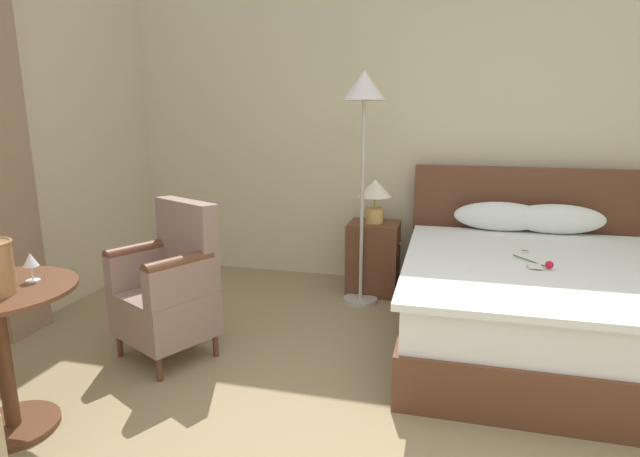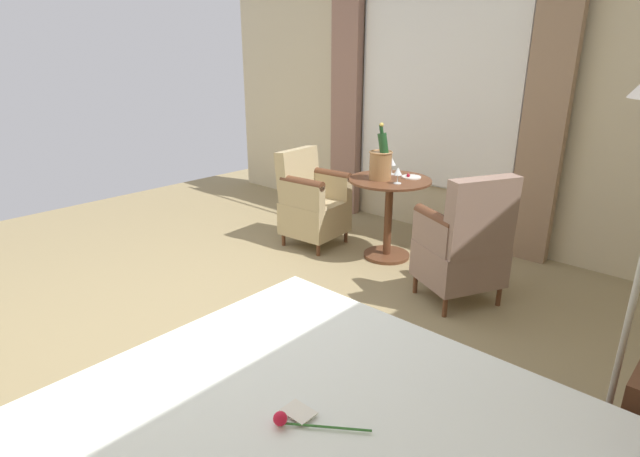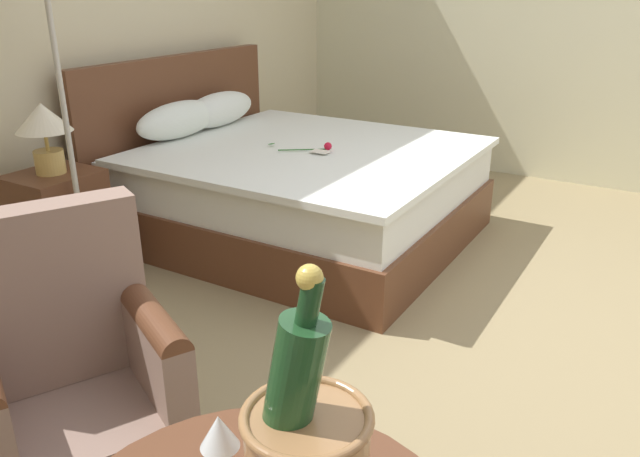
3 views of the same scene
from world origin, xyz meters
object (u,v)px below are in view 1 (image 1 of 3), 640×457
object	(u,v)px
bedside_lamp	(375,193)
nightstand	(373,257)
side_table_round	(1,343)
wine_glass_near_bucket	(31,261)
armchair_by_window	(170,287)
bed	(539,296)
floor_lamp_brass	(364,111)

from	to	relation	value
bedside_lamp	nightstand	bearing A→B (deg)	0.00
bedside_lamp	side_table_round	world-z (taller)	bedside_lamp
nightstand	wine_glass_near_bucket	bearing A→B (deg)	-120.62
bedside_lamp	armchair_by_window	world-z (taller)	armchair_by_window
bed	nightstand	xyz separation A→B (m)	(-1.22, 0.72, -0.02)
bed	floor_lamp_brass	xyz separation A→B (m)	(-1.28, 0.46, 1.21)
bed	wine_glass_near_bucket	size ratio (longest dim) A/B	14.68
side_table_round	armchair_by_window	world-z (taller)	armchair_by_window
bed	nightstand	bearing A→B (deg)	149.27
armchair_by_window	floor_lamp_brass	bearing A→B (deg)	50.21
floor_lamp_brass	armchair_by_window	world-z (taller)	floor_lamp_brass
bed	floor_lamp_brass	world-z (taller)	floor_lamp_brass
wine_glass_near_bucket	bed	bearing A→B (deg)	30.93
nightstand	bedside_lamp	distance (m)	0.56
bedside_lamp	armchair_by_window	size ratio (longest dim) A/B	0.37
bed	wine_glass_near_bucket	bearing A→B (deg)	-149.07
nightstand	side_table_round	size ratio (longest dim) A/B	0.84
bed	floor_lamp_brass	size ratio (longest dim) A/B	1.12
bedside_lamp	side_table_round	size ratio (longest dim) A/B	0.51
nightstand	armchair_by_window	size ratio (longest dim) A/B	0.62
bedside_lamp	bed	bearing A→B (deg)	-30.73
nightstand	floor_lamp_brass	size ratio (longest dim) A/B	0.34
bedside_lamp	armchair_by_window	xyz separation A→B (m)	(-1.07, -1.48, -0.41)
floor_lamp_brass	nightstand	bearing A→B (deg)	76.48
wine_glass_near_bucket	armchair_by_window	size ratio (longest dim) A/B	0.14
bedside_lamp	floor_lamp_brass	distance (m)	0.73
nightstand	side_table_round	xyz separation A→B (m)	(-1.42, -2.39, 0.15)
nightstand	side_table_round	bearing A→B (deg)	-120.82
floor_lamp_brass	armchair_by_window	size ratio (longest dim) A/B	1.86
wine_glass_near_bucket	armchair_by_window	bearing A→B (deg)	71.56
bed	side_table_round	distance (m)	3.12
wine_glass_near_bucket	armchair_by_window	world-z (taller)	armchair_by_window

